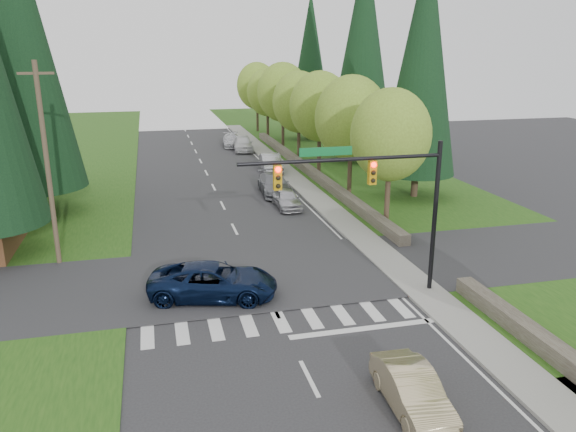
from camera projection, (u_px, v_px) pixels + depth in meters
name	position (u px, v px, depth m)	size (l,w,h in m)	color
ground	(301.00, 363.00, 19.52)	(120.00, 120.00, 0.00)	#28282B
grass_east	(401.00, 197.00, 41.10)	(14.00, 110.00, 0.06)	#204C14
grass_west	(18.00, 222.00, 35.14)	(14.00, 110.00, 0.06)	#204C14
cross_street	(258.00, 276.00, 26.97)	(120.00, 8.00, 0.10)	#28282B
sidewalk_east	(314.00, 195.00, 41.55)	(1.80, 80.00, 0.13)	gray
curb_east	(303.00, 196.00, 41.36)	(0.20, 80.00, 0.13)	gray
stone_wall_south	(575.00, 367.00, 18.60)	(0.70, 14.00, 0.70)	#4C4438
stone_wall_north	(307.00, 169.00, 49.30)	(0.70, 40.00, 0.70)	#4C4438
traffic_signal	(375.00, 187.00, 23.28)	(8.70, 0.37, 6.80)	black
utility_pole	(47.00, 164.00, 27.04)	(1.60, 0.24, 10.00)	#473828
decid_tree_0	(391.00, 135.00, 33.05)	(4.80, 4.80, 8.37)	#38281C
decid_tree_1	(351.00, 118.00, 39.52)	(5.20, 5.20, 8.80)	#38281C
decid_tree_2	(320.00, 106.00, 45.95)	(5.00, 5.00, 8.82)	#38281C
decid_tree_3	(299.00, 102.00, 52.56)	(5.00, 5.00, 8.55)	#38281C
decid_tree_4	(283.00, 92.00, 58.98)	(5.40, 5.40, 9.18)	#38281C
decid_tree_5	(267.00, 93.00, 65.60)	(4.80, 4.80, 8.30)	#38281C
decid_tree_6	(257.00, 86.00, 72.04)	(5.20, 5.20, 8.86)	#38281C
conifer_w_c	(17.00, 35.00, 34.00)	(6.46, 6.46, 20.80)	#38281C
conifer_w_e	(6.00, 51.00, 39.41)	(5.78, 5.78, 18.80)	#38281C
conifer_e_a	(423.00, 59.00, 38.52)	(5.44, 5.44, 17.80)	#38281C
conifer_e_b	(363.00, 45.00, 51.49)	(6.12, 6.12, 19.80)	#38281C
conifer_e_c	(310.00, 59.00, 64.71)	(5.10, 5.10, 16.80)	#38281C
sedan_champagne	(412.00, 391.00, 16.82)	(1.37, 3.93, 1.30)	#CDB889
suv_navy	(213.00, 281.00, 24.41)	(2.56, 5.55, 1.54)	#0A1633
parked_car_a	(287.00, 199.00, 38.28)	(1.56, 3.87, 1.32)	#B8B7BD
parked_car_b	(274.00, 184.00, 41.97)	(2.07, 5.08, 1.48)	slate
parked_car_c	(271.00, 163.00, 49.40)	(1.66, 4.75, 1.56)	#B1B1B6
parked_car_d	(243.00, 143.00, 59.45)	(1.95, 4.85, 1.65)	silver
parked_car_e	(232.00, 140.00, 62.21)	(1.93, 4.76, 1.38)	#BBBCC1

